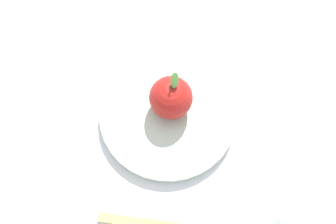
{
  "coord_description": "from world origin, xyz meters",
  "views": [
    {
      "loc": [
        -0.18,
        -0.1,
        0.58
      ],
      "look_at": [
        0.02,
        0.02,
        0.02
      ],
      "focal_mm": 38.95,
      "sensor_mm": 36.0,
      "label": 1
    }
  ],
  "objects": [
    {
      "name": "ground_plane",
      "position": [
        0.0,
        0.0,
        0.0
      ],
      "size": [
        2.4,
        2.4,
        0.0
      ],
      "primitive_type": "plane",
      "color": "silver"
    },
    {
      "name": "apple",
      "position": [
        0.03,
        0.02,
        0.05
      ],
      "size": [
        0.07,
        0.07,
        0.08
      ],
      "color": "#B21E19",
      "rests_on": "dinner_plate"
    },
    {
      "name": "dinner_plate",
      "position": [
        0.02,
        0.02,
        0.01
      ],
      "size": [
        0.23,
        0.23,
        0.02
      ],
      "color": "#B2C6B2",
      "rests_on": "ground_plane"
    },
    {
      "name": "knife",
      "position": [
        -0.15,
        -0.05,
        0.0
      ],
      "size": [
        0.09,
        0.19,
        0.01
      ],
      "color": "#D8B766",
      "rests_on": "ground_plane"
    }
  ]
}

